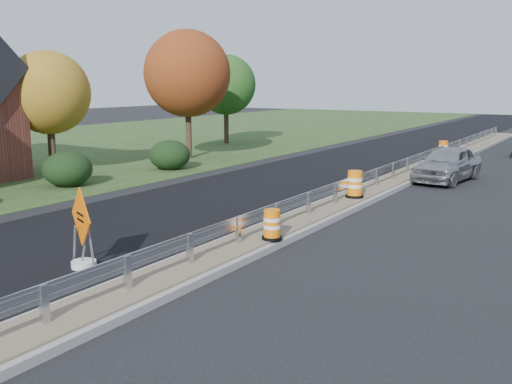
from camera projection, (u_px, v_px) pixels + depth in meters
The scene contains 15 objects.
ground at pixel (308, 221), 18.29m from camera, with size 140.00×140.00×0.00m, color black.
grass_verge_near at pixel (64, 147), 39.22m from camera, with size 30.00×120.00×0.03m, color #28431D.
milled_overlay at pixel (322, 170), 28.89m from camera, with size 7.20×120.00×0.01m, color black.
median at pixel (393, 182), 24.90m from camera, with size 1.60×55.00×0.23m.
guardrail at pixel (401, 165), 25.61m from camera, with size 0.10×46.15×0.72m.
hedge_mid at pixel (67, 169), 24.21m from camera, with size 2.09×2.09×1.52m, color black.
hedge_north at pixel (170, 155), 28.92m from camera, with size 2.09×2.09×1.52m, color black.
tree_near_yellow at pixel (48, 93), 27.12m from camera, with size 3.96×3.96×5.88m.
tree_near_red at pixel (187, 74), 32.51m from camera, with size 4.95×4.95×7.35m.
tree_near_back at pixel (226, 85), 40.84m from camera, with size 4.29×4.29×6.37m.
caution_sign at pixel (83, 248), 13.56m from camera, with size 1.30×0.61×1.95m.
barrel_median_near at pixel (272, 225), 15.23m from camera, with size 0.55×0.55×0.81m.
barrel_median_mid at pixel (355, 185), 20.81m from camera, with size 0.67×0.67×0.98m.
barrel_median_far at pixel (443, 149), 32.12m from camera, with size 0.63×0.63×0.92m.
car_silver at pixel (448, 164), 25.53m from camera, with size 1.88×4.66×1.59m, color #A3A3A8.
Camera 1 is at (8.13, -15.91, 4.36)m, focal length 40.00 mm.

